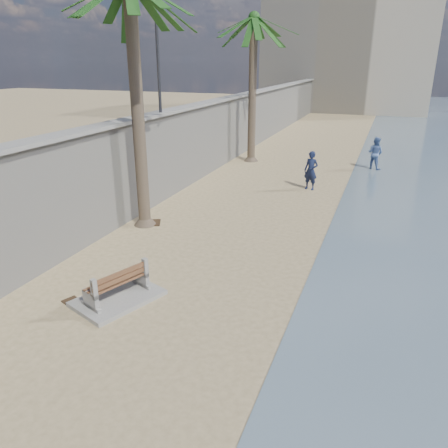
# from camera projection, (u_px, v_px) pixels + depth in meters

# --- Properties ---
(seawall) EXTENTS (0.45, 70.00, 3.50)m
(seawall) POSITION_uv_depth(u_px,v_px,m) (227.00, 130.00, 25.16)
(seawall) COLOR gray
(seawall) RESTS_ON ground_plane
(wall_cap) EXTENTS (0.80, 70.00, 0.12)m
(wall_cap) POSITION_uv_depth(u_px,v_px,m) (227.00, 98.00, 24.53)
(wall_cap) COLOR gray
(wall_cap) RESTS_ON seawall
(end_building) EXTENTS (18.00, 12.00, 14.00)m
(end_building) POSITION_uv_depth(u_px,v_px,m) (349.00, 46.00, 50.26)
(end_building) COLOR #B7AA93
(end_building) RESTS_ON ground_plane
(bench_far) EXTENTS (2.02, 2.39, 0.85)m
(bench_far) POSITION_uv_depth(u_px,v_px,m) (117.00, 287.00, 10.69)
(bench_far) COLOR gray
(bench_far) RESTS_ON ground_plane
(palm_back) EXTENTS (5.00, 5.00, 8.57)m
(palm_back) POSITION_uv_depth(u_px,v_px,m) (254.00, 20.00, 22.99)
(palm_back) COLOR brown
(palm_back) RESTS_ON ground_plane
(streetlight) EXTENTS (0.28, 0.28, 5.12)m
(streetlight) POSITION_uv_depth(u_px,v_px,m) (157.00, 30.00, 16.40)
(streetlight) COLOR #2D2D33
(streetlight) RESTS_ON wall_cap
(person_a) EXTENTS (0.83, 0.66, 2.01)m
(person_a) POSITION_uv_depth(u_px,v_px,m) (311.00, 168.00, 19.71)
(person_a) COLOR #151D3B
(person_a) RESTS_ON ground_plane
(person_b) EXTENTS (1.14, 1.04, 1.91)m
(person_b) POSITION_uv_depth(u_px,v_px,m) (375.00, 151.00, 23.46)
(person_b) COLOR #4F6BA3
(person_b) RESTS_ON ground_plane
(debris_c) EXTENTS (0.78, 0.85, 0.03)m
(debris_c) POSITION_uv_depth(u_px,v_px,m) (153.00, 223.00, 15.91)
(debris_c) COLOR #382616
(debris_c) RESTS_ON ground_plane
(debris_d) EXTENTS (0.56, 0.51, 0.03)m
(debris_d) POSITION_uv_depth(u_px,v_px,m) (72.00, 302.00, 10.72)
(debris_d) COLOR #382616
(debris_d) RESTS_ON ground_plane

